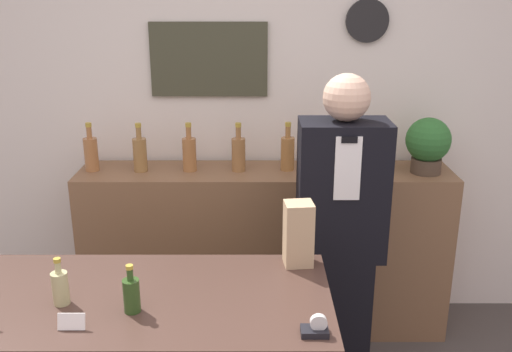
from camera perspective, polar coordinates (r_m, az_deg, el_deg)
The scene contains 16 objects.
back_wall at distance 3.42m, azimuth -0.69°, elevation 7.46°, with size 5.20×0.09×2.70m.
back_shelf at distance 3.44m, azimuth 0.92°, elevation -7.44°, with size 2.14×0.41×1.00m.
shopkeeper at distance 2.81m, azimuth 8.36°, elevation -6.70°, with size 0.41×0.26×1.64m.
potted_plant at distance 3.31m, azimuth 16.85°, elevation 3.14°, with size 0.25×0.25×0.32m.
paper_bag at distance 2.29m, azimuth 4.29°, elevation -5.79°, with size 0.12×0.11×0.26m.
tape_dispenser at distance 1.91m, azimuth 6.04°, elevation -14.91°, with size 0.09×0.06×0.07m.
price_card_right at distance 2.02m, azimuth -17.95°, elevation -13.68°, with size 0.09×0.02×0.06m.
counter_bottle_1 at distance 2.16m, azimuth -18.96°, elevation -10.43°, with size 0.06×0.06×0.18m.
counter_bottle_2 at distance 2.04m, azimuth -12.31°, elevation -11.46°, with size 0.06×0.06×0.18m.
shelf_bottle_0 at distance 3.36m, azimuth -16.14°, elevation 2.24°, with size 0.08×0.08×0.28m.
shelf_bottle_1 at distance 3.29m, azimuth -11.50°, elevation 2.24°, with size 0.08×0.08×0.28m.
shelf_bottle_2 at distance 3.25m, azimuth -6.65°, elevation 2.31°, with size 0.08×0.08×0.28m.
shelf_bottle_3 at distance 3.23m, azimuth -1.73°, elevation 2.31°, with size 0.08×0.08×0.28m.
shelf_bottle_4 at distance 3.24m, azimuth 3.21°, elevation 2.38°, with size 0.08×0.08×0.28m.
shelf_bottle_5 at distance 3.25m, azimuth 8.16°, elevation 2.24°, with size 0.08×0.08×0.28m.
shelf_bottle_6 at distance 3.32m, azimuth 12.89°, elevation 2.29°, with size 0.08×0.08×0.28m.
Camera 1 is at (0.04, -1.36, 2.00)m, focal length 40.00 mm.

